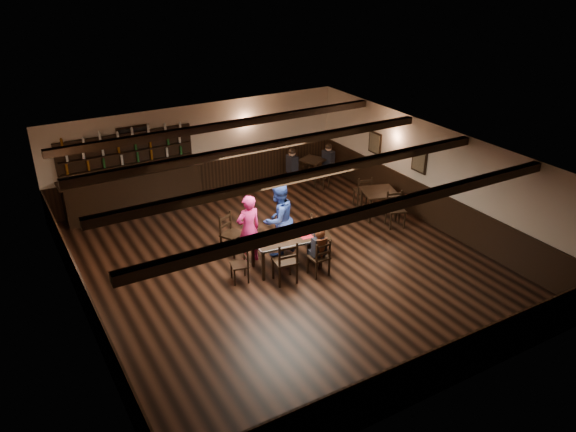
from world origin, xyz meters
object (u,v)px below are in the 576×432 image
man_blue (278,219)px  cake (267,240)px  chair_near_left (287,260)px  dining_table (287,241)px  bar_counter (133,186)px  woman_pink (249,229)px  chair_near_right (321,256)px

man_blue → cake: 0.86m
man_blue → chair_near_left: bearing=52.6°
dining_table → cake: cake is taller
dining_table → bar_counter: size_ratio=0.41×
man_blue → cake: size_ratio=7.02×
chair_near_left → man_blue: 1.40m
man_blue → bar_counter: 4.81m
woman_pink → bar_counter: size_ratio=0.43×
chair_near_right → man_blue: size_ratio=0.49×
dining_table → chair_near_right: size_ratio=1.81×
chair_near_right → bar_counter: size_ratio=0.23×
chair_near_right → woman_pink: size_ratio=0.53×
woman_pink → man_blue: bearing=174.1°
chair_near_right → cake: size_ratio=3.44×
dining_table → bar_counter: bearing=113.9°
woman_pink → man_blue: man_blue is taller
dining_table → chair_near_left: bearing=-120.6°
man_blue → dining_table: bearing=61.9°
dining_table → cake: size_ratio=6.22×
dining_table → bar_counter: (-2.16, 4.87, 0.06)m
woman_pink → bar_counter: 4.46m
chair_near_right → bar_counter: bearing=115.0°
dining_table → chair_near_right: chair_near_right is taller
chair_near_right → man_blue: man_blue is taller
chair_near_right → woman_pink: bearing=127.5°
cake → chair_near_left: bearing=-79.8°
woman_pink → cake: (0.15, -0.60, -0.05)m
chair_near_left → bar_counter: size_ratio=0.26×
cake → bar_counter: size_ratio=0.07×
dining_table → woman_pink: 0.95m
bar_counter → chair_near_left: bearing=-71.8°
dining_table → chair_near_left: (-0.36, -0.61, -0.07)m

